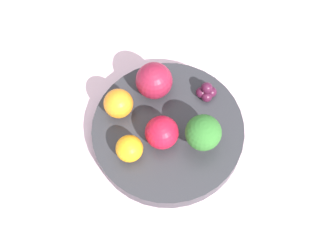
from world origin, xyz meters
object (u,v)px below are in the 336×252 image
object	(u,v)px
bowl	(168,132)
broccoli	(203,133)
orange_back	(118,104)
apple_red	(162,133)
grape_cluster	(206,91)
orange_front	(129,149)
apple_green	(154,81)

from	to	relation	value
bowl	broccoli	distance (m)	0.08
broccoli	orange_back	world-z (taller)	broccoli
apple_red	grape_cluster	world-z (taller)	apple_red
broccoli	orange_back	bearing A→B (deg)	-28.29
apple_red	orange_back	world-z (taller)	apple_red
broccoli	orange_front	world-z (taller)	broccoli
broccoli	apple_green	xyz separation A→B (m)	(0.07, -0.10, -0.01)
apple_green	grape_cluster	world-z (taller)	apple_green
bowl	orange_back	size ratio (longest dim) A/B	5.19
orange_front	grape_cluster	size ratio (longest dim) A/B	1.23
apple_red	orange_front	distance (m)	0.06
broccoli	orange_back	xyz separation A→B (m)	(0.13, -0.07, -0.02)
bowl	grape_cluster	xyz separation A→B (m)	(-0.07, -0.06, 0.03)
apple_red	apple_green	distance (m)	0.09
apple_red	orange_front	xyz separation A→B (m)	(0.05, 0.02, -0.01)
apple_green	orange_back	distance (m)	0.07
orange_front	orange_back	world-z (taller)	orange_back
broccoli	apple_red	world-z (taller)	broccoli
apple_green	orange_front	xyz separation A→B (m)	(0.05, 0.11, -0.01)
broccoli	grape_cluster	xyz separation A→B (m)	(-0.02, -0.09, -0.03)
apple_red	grape_cluster	xyz separation A→B (m)	(-0.08, -0.07, -0.01)
bowl	grape_cluster	size ratio (longest dim) A/B	7.12
apple_green	grape_cluster	distance (m)	0.09
apple_green	bowl	bearing A→B (deg)	103.14
grape_cluster	apple_green	bearing A→B (deg)	-10.91
orange_front	grape_cluster	distance (m)	0.16
apple_red	orange_back	size ratio (longest dim) A/B	1.11
bowl	apple_red	xyz separation A→B (m)	(0.01, 0.02, 0.04)
apple_green	orange_front	size ratio (longest dim) A/B	1.41
bowl	apple_red	world-z (taller)	apple_red
apple_green	grape_cluster	xyz separation A→B (m)	(-0.08, 0.02, -0.02)
apple_red	orange_back	distance (m)	0.09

